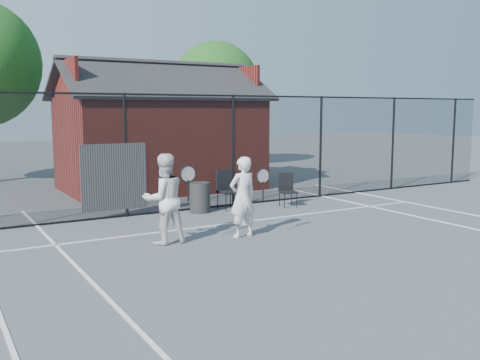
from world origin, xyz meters
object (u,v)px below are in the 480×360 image
chair_right (288,190)px  chair_left (228,190)px  clubhouse (160,140)px  player_back (164,199)px  player_front (243,197)px  waste_bin (200,197)px

chair_right → chair_left: bearing=175.6°
clubhouse → chair_left: bearing=-88.5°
player_back → player_front: bearing=-10.9°
clubhouse → chair_left: (0.12, -4.40, -1.10)m
player_back → chair_right: bearing=24.8°
player_back → waste_bin: player_back is taller
player_back → waste_bin: bearing=51.5°
clubhouse → player_front: (-1.13, -7.25, -0.77)m
chair_right → clubhouse: bearing=122.2°
clubhouse → chair_right: 5.31m
player_back → clubhouse: bearing=68.5°
clubhouse → player_back: clubhouse is taller
chair_left → chair_right: size_ratio=1.15×
chair_left → waste_bin: bearing=176.3°
player_front → clubhouse: bearing=81.1°
player_front → player_back: (-1.59, 0.31, 0.05)m
player_front → chair_right: (2.82, 2.35, -0.39)m
waste_bin → clubhouse: bearing=80.8°
chair_left → chair_right: 1.65m
player_front → player_back: size_ratio=0.94×
player_front → waste_bin: 2.91m
player_back → chair_right: player_back is taller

